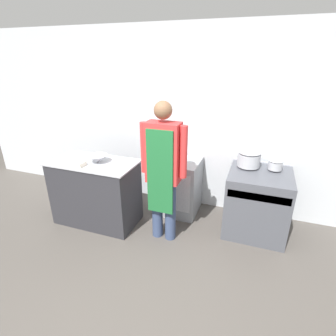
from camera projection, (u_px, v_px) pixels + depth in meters
name	position (u px, v px, depth m)	size (l,w,h in m)	color
ground_plane	(118.00, 303.00, 2.60)	(14.00, 14.00, 0.00)	#4C4742
wall_back	(184.00, 121.00, 3.97)	(8.00, 0.05, 2.70)	silver
prep_counter	(96.00, 192.00, 3.75)	(1.21, 0.63, 0.94)	#2D2D33
stove	(257.00, 202.00, 3.55)	(0.79, 0.78, 0.89)	#4C4F56
fridge_unit	(178.00, 186.00, 4.02)	(0.64, 0.59, 0.84)	#93999E
person_cook	(163.00, 167.00, 3.17)	(0.58, 0.24, 1.81)	#38476B
mixing_bowl	(98.00, 159.00, 3.53)	(0.27, 0.27, 0.10)	#B2B5BC
plastic_tub	(79.00, 164.00, 3.41)	(0.14, 0.14, 0.06)	silver
stock_pot	(249.00, 158.00, 3.50)	(0.30, 0.30, 0.22)	#B2B5BC
sauce_pot	(275.00, 164.00, 3.41)	(0.18, 0.18, 0.13)	#B2B5BC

